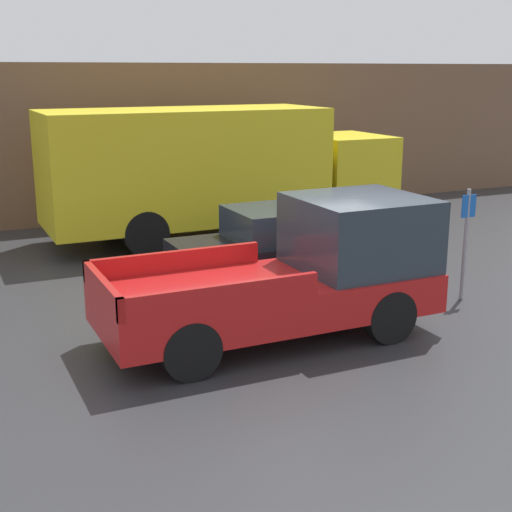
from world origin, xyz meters
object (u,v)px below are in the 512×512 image
parking_sign (466,237)px  delivery_truck (214,167)px  car (288,243)px  pickup_truck (301,273)px

parking_sign → delivery_truck: bearing=108.4°
car → pickup_truck: bearing=-113.5°
pickup_truck → parking_sign: (3.46, 0.27, 0.16)m
car → delivery_truck: bearing=88.3°
delivery_truck → pickup_truck: bearing=-100.6°
pickup_truck → parking_sign: pickup_truck is taller
pickup_truck → parking_sign: 3.47m
pickup_truck → car: pickup_truck is taller
pickup_truck → car: (1.15, 2.66, -0.24)m
pickup_truck → car: size_ratio=1.17×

